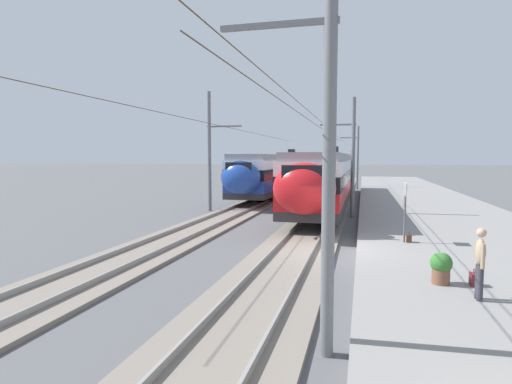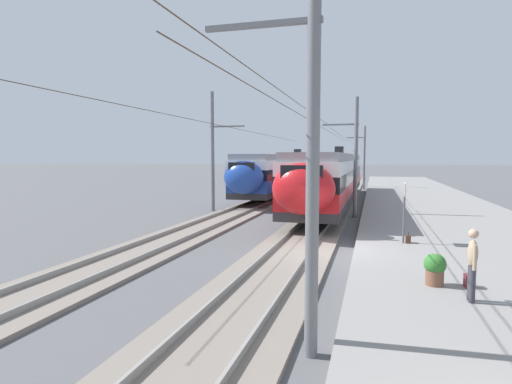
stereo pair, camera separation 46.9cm
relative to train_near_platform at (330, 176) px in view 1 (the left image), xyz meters
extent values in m
plane|color=#565659|center=(-16.46, -1.24, -2.23)|extent=(400.00, 400.00, 0.00)
cube|color=gray|center=(-16.46, -6.75, -2.08)|extent=(120.00, 8.98, 0.30)
cube|color=slate|center=(-16.46, 0.00, -2.17)|extent=(120.00, 3.00, 0.12)
cube|color=gray|center=(-16.46, -0.72, -2.03)|extent=(120.00, 0.07, 0.16)
cube|color=gray|center=(-16.46, 0.72, -2.03)|extent=(120.00, 0.07, 0.16)
cube|color=slate|center=(-16.46, 5.46, -2.17)|extent=(120.00, 3.00, 0.12)
cube|color=gray|center=(-16.46, 4.74, -2.03)|extent=(120.00, 0.07, 0.16)
cube|color=gray|center=(-16.46, 6.18, -2.03)|extent=(120.00, 0.07, 0.16)
cube|color=#2D2D30|center=(0.59, 0.00, -1.30)|extent=(28.23, 2.96, 0.45)
cube|color=red|center=(0.59, 0.00, -0.65)|extent=(28.23, 2.96, 0.85)
cube|color=black|center=(0.59, 0.00, 0.15)|extent=(28.23, 3.00, 0.75)
cube|color=white|center=(0.59, 0.00, 0.85)|extent=(28.23, 2.96, 0.65)
cube|color=gray|center=(0.59, 0.00, 1.40)|extent=(27.93, 2.76, 0.45)
cube|color=black|center=(-8.16, 0.00, -1.74)|extent=(2.80, 2.37, 0.42)
cube|color=black|center=(9.34, 0.00, -1.74)|extent=(2.80, 2.37, 0.42)
ellipsoid|color=red|center=(-14.07, 0.00, 0.05)|extent=(1.80, 2.73, 2.25)
cube|color=black|center=(-14.57, 0.00, 0.47)|extent=(0.16, 1.78, 1.19)
cube|color=black|center=(4.83, 0.00, 1.97)|extent=(0.90, 0.70, 0.70)
cube|color=#2D2D30|center=(10.69, 5.46, -1.30)|extent=(30.72, 2.95, 0.45)
cube|color=#1E429E|center=(10.69, 5.46, -0.65)|extent=(30.72, 2.95, 0.85)
cube|color=black|center=(10.69, 5.46, 0.15)|extent=(30.72, 2.99, 0.75)
cube|color=white|center=(10.69, 5.46, 0.85)|extent=(30.72, 2.95, 0.65)
cube|color=gray|center=(10.69, 5.46, 1.40)|extent=(30.42, 2.75, 0.45)
cube|color=black|center=(1.17, 5.46, -1.74)|extent=(2.80, 2.36, 0.42)
cube|color=black|center=(20.21, 5.46, -1.74)|extent=(2.80, 2.36, 0.42)
ellipsoid|color=#1E429E|center=(-5.22, 5.46, 0.05)|extent=(1.80, 2.71, 2.25)
cube|color=black|center=(-5.72, 5.46, 0.47)|extent=(0.16, 1.77, 1.19)
cube|color=black|center=(15.30, 5.46, 1.97)|extent=(0.90, 0.70, 0.70)
cylinder|color=slate|center=(-24.43, -1.84, 1.60)|extent=(0.24, 0.24, 7.67)
cube|color=slate|center=(-24.43, -0.92, 3.73)|extent=(0.10, 2.14, 0.10)
cylinder|color=#473823|center=(-24.43, 0.00, 3.48)|extent=(40.77, 0.02, 0.02)
cylinder|color=slate|center=(-6.16, -1.84, 1.36)|extent=(0.24, 0.24, 7.18)
cube|color=slate|center=(-6.16, -0.92, 3.34)|extent=(0.10, 2.14, 0.10)
cylinder|color=#473823|center=(-6.16, 0.00, 3.09)|extent=(40.77, 0.02, 0.02)
cylinder|color=slate|center=(17.04, -1.84, 1.35)|extent=(0.24, 0.24, 7.16)
cube|color=slate|center=(17.04, -0.92, 3.62)|extent=(0.10, 2.14, 0.10)
cylinder|color=#473823|center=(17.04, 0.00, 3.37)|extent=(40.77, 0.02, 0.02)
cylinder|color=slate|center=(-5.51, 7.55, 1.76)|extent=(0.24, 0.24, 7.97)
cube|color=slate|center=(-5.51, 6.51, 3.43)|extent=(0.10, 2.39, 0.10)
cylinder|color=#473823|center=(-5.51, 5.46, 3.18)|extent=(40.77, 0.02, 0.02)
cylinder|color=#59595B|center=(-14.85, -4.05, -0.76)|extent=(0.08, 0.08, 2.33)
cube|color=silver|center=(-14.85, -4.05, 0.16)|extent=(0.70, 0.06, 0.50)
cube|color=black|center=(-14.85, -4.08, 0.16)|extent=(0.52, 0.01, 0.10)
cylinder|color=#383842|center=(-21.50, -5.10, -1.51)|extent=(0.14, 0.14, 0.82)
cylinder|color=#383842|center=(-21.34, -5.10, -1.51)|extent=(0.14, 0.14, 0.82)
ellipsoid|color=tan|center=(-21.42, -5.10, -0.79)|extent=(0.36, 0.22, 0.62)
sphere|color=tan|center=(-21.42, -5.10, -0.34)|extent=(0.22, 0.22, 0.22)
cylinder|color=tan|center=(-21.64, -5.10, -0.84)|extent=(0.09, 0.09, 0.58)
cylinder|color=tan|center=(-21.20, -5.10, -0.84)|extent=(0.09, 0.09, 0.58)
cube|color=maroon|center=(-20.26, -5.27, -1.76)|extent=(0.32, 0.18, 0.32)
torus|color=maroon|center=(-20.26, -5.27, -1.55)|extent=(0.16, 0.02, 0.16)
cube|color=#472D1E|center=(-14.81, -4.23, -1.77)|extent=(0.32, 0.18, 0.30)
torus|color=#472D1E|center=(-14.81, -4.23, -1.58)|extent=(0.16, 0.02, 0.16)
cylinder|color=brown|center=(-20.32, -4.47, -1.73)|extent=(0.45, 0.45, 0.39)
sphere|color=#33752D|center=(-20.32, -4.47, -1.37)|extent=(0.55, 0.55, 0.55)
sphere|color=#DB5193|center=(-20.32, -4.47, -1.24)|extent=(0.31, 0.31, 0.31)
camera|label=1|loc=(-31.91, -2.42, 1.39)|focal=29.31mm
camera|label=2|loc=(-31.79, -2.88, 1.39)|focal=29.31mm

